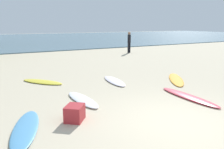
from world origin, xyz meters
name	(u,v)px	position (x,y,z in m)	size (l,w,h in m)	color
ground_plane	(177,123)	(0.00, 0.00, 0.00)	(120.00, 120.00, 0.00)	beige
ocean_water	(17,39)	(0.00, 36.77, 0.04)	(120.00, 40.00, 0.08)	slate
surfboard_0	(82,99)	(-1.51, 2.77, 0.04)	(0.52, 1.93, 0.08)	white
surfboard_1	(176,79)	(3.24, 3.36, 0.03)	(0.56, 2.50, 0.07)	orange
surfboard_3	(114,81)	(0.63, 4.43, 0.04)	(0.57, 1.97, 0.08)	white
surfboard_4	(26,129)	(-3.47, 1.45, 0.04)	(0.57, 2.25, 0.08)	#529AD1
surfboard_5	(188,97)	(1.79, 1.29, 0.04)	(0.49, 2.48, 0.09)	#E44959
surfboard_6	(42,82)	(-2.18, 5.80, 0.04)	(0.59, 2.03, 0.07)	yellow
beachgoer_near	(129,41)	(6.69, 12.64, 1.03)	(0.37, 0.37, 1.83)	black
beach_cooler	(75,113)	(-2.25, 1.40, 0.21)	(0.51, 0.43, 0.42)	#B2282D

